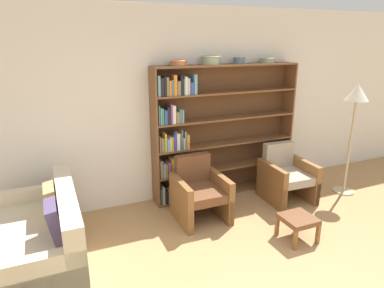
% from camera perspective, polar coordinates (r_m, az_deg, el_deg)
% --- Properties ---
extents(wall_back, '(12.00, 0.06, 2.75)m').
position_cam_1_polar(wall_back, '(5.00, -0.64, 6.44)').
color(wall_back, silver).
rests_on(wall_back, ground).
extents(bookshelf, '(2.26, 0.30, 1.96)m').
position_cam_1_polar(bookshelf, '(5.06, 3.19, 1.84)').
color(bookshelf, brown).
rests_on(bookshelf, ground).
extents(bowl_brass, '(0.23, 0.23, 0.07)m').
position_cam_1_polar(bowl_brass, '(4.67, -2.24, 13.43)').
color(bowl_brass, '#C67547').
rests_on(bowl_brass, bookshelf).
extents(bowl_sage, '(0.27, 0.27, 0.12)m').
position_cam_1_polar(bowl_sage, '(4.87, 3.21, 13.85)').
color(bowl_sage, gray).
rests_on(bowl_sage, bookshelf).
extents(bowl_stoneware, '(0.18, 0.18, 0.09)m').
position_cam_1_polar(bowl_stoneware, '(5.08, 7.82, 13.68)').
color(bowl_stoneware, slate).
rests_on(bowl_stoneware, bookshelf).
extents(bowl_terracotta, '(0.23, 0.23, 0.08)m').
position_cam_1_polar(bowl_terracotta, '(5.36, 12.51, 13.53)').
color(bowl_terracotta, gray).
rests_on(bowl_terracotta, bookshelf).
extents(couch, '(0.81, 1.62, 0.82)m').
position_cam_1_polar(couch, '(3.97, -23.46, -14.60)').
color(couch, beige).
rests_on(couch, ground).
extents(armchair_leather, '(0.65, 0.69, 0.81)m').
position_cam_1_polar(armchair_leather, '(4.56, 1.23, -7.96)').
color(armchair_leather, brown).
rests_on(armchair_leather, ground).
extents(armchair_cushioned, '(0.67, 0.71, 0.81)m').
position_cam_1_polar(armchair_cushioned, '(5.26, 15.39, -5.11)').
color(armchair_cushioned, brown).
rests_on(armchair_cushioned, ground).
extents(floor_lamp, '(0.33, 0.33, 1.68)m').
position_cam_1_polar(floor_lamp, '(5.55, 25.66, 6.28)').
color(floor_lamp, tan).
rests_on(floor_lamp, ground).
extents(footstool, '(0.37, 0.37, 0.30)m').
position_cam_1_polar(footstool, '(4.32, 17.25, -12.11)').
color(footstool, brown).
rests_on(footstool, ground).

